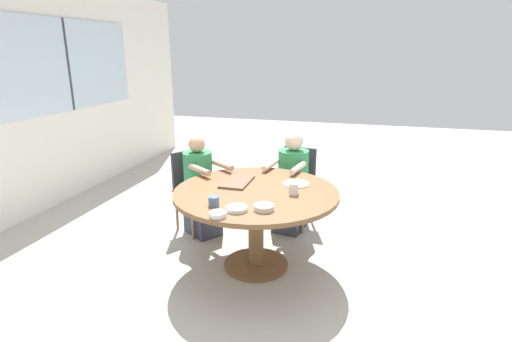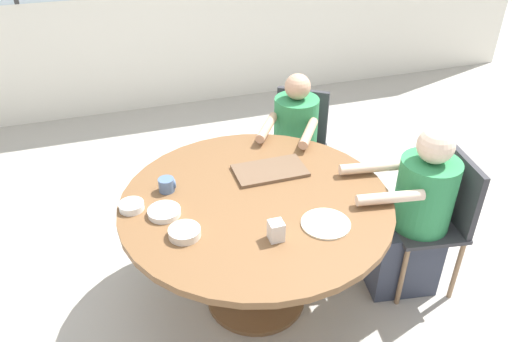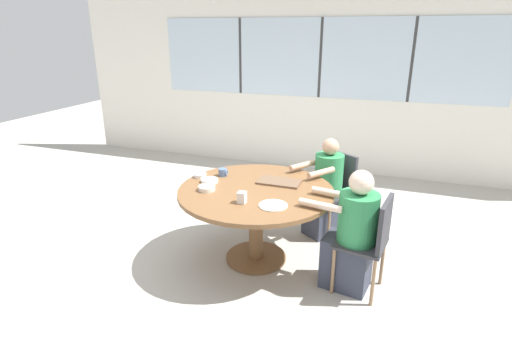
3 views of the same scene
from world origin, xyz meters
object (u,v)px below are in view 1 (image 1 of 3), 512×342
(bowl_fruit, at_px, (218,214))
(person_man_blue_shirt, at_px, (292,187))
(bowl_cereal, at_px, (264,207))
(chair_for_man_blue_shirt, at_px, (297,179))
(milk_carton_small, at_px, (294,189))
(coffee_mug, at_px, (214,201))
(bowl_white_shallow, at_px, (237,209))
(chair_for_woman_green_shirt, at_px, (192,183))
(person_woman_green_shirt, at_px, (201,191))

(bowl_fruit, bearing_deg, person_man_blue_shirt, -9.67)
(person_man_blue_shirt, relative_size, bowl_cereal, 7.01)
(chair_for_man_blue_shirt, xyz_separation_m, milk_carton_small, (-1.10, -0.16, 0.27))
(milk_carton_small, bearing_deg, coffee_mug, 127.21)
(bowl_white_shallow, height_order, bowl_cereal, bowl_cereal)
(person_man_blue_shirt, bearing_deg, bowl_white_shallow, 92.52)
(person_man_blue_shirt, bearing_deg, chair_for_woman_green_shirt, 24.94)
(coffee_mug, xyz_separation_m, bowl_fruit, (-0.21, -0.11, -0.02))
(coffee_mug, distance_m, bowl_fruit, 0.23)
(person_man_blue_shirt, bearing_deg, bowl_fruit, 89.69)
(person_woman_green_shirt, relative_size, bowl_cereal, 6.93)
(chair_for_man_blue_shirt, relative_size, bowl_cereal, 5.64)
(person_man_blue_shirt, bearing_deg, chair_for_man_blue_shirt, -90.00)
(person_man_blue_shirt, xyz_separation_m, milk_carton_small, (-0.93, -0.19, 0.31))
(person_woman_green_shirt, bearing_deg, bowl_fruit, 63.76)
(person_woman_green_shirt, height_order, person_man_blue_shirt, person_man_blue_shirt)
(chair_for_woman_green_shirt, bearing_deg, chair_for_man_blue_shirt, 147.58)
(milk_carton_small, xyz_separation_m, bowl_fruit, (-0.64, 0.46, -0.03))
(person_woman_green_shirt, distance_m, coffee_mug, 1.16)
(chair_for_man_blue_shirt, height_order, coffee_mug, chair_for_man_blue_shirt)
(chair_for_man_blue_shirt, distance_m, bowl_white_shallow, 1.61)
(chair_for_man_blue_shirt, bearing_deg, person_woman_green_shirt, 39.77)
(chair_for_woman_green_shirt, xyz_separation_m, person_woman_green_shirt, (-0.10, -0.14, -0.05))
(person_woman_green_shirt, relative_size, coffee_mug, 11.72)
(person_man_blue_shirt, distance_m, bowl_white_shallow, 1.45)
(milk_carton_small, height_order, bowl_fruit, milk_carton_small)
(person_woman_green_shirt, bearing_deg, chair_for_woman_green_shirt, -90.00)
(chair_for_woman_green_shirt, relative_size, bowl_fruit, 6.86)
(chair_for_woman_green_shirt, distance_m, chair_for_man_blue_shirt, 1.19)
(chair_for_woman_green_shirt, distance_m, coffee_mug, 1.29)
(person_man_blue_shirt, relative_size, milk_carton_small, 10.91)
(person_woman_green_shirt, distance_m, bowl_white_shallow, 1.30)
(chair_for_woman_green_shirt, height_order, person_woman_green_shirt, person_woman_green_shirt)
(bowl_white_shallow, xyz_separation_m, bowl_cereal, (0.07, -0.20, 0.01))
(milk_carton_small, bearing_deg, person_man_blue_shirt, 11.39)
(coffee_mug, height_order, bowl_white_shallow, coffee_mug)
(chair_for_man_blue_shirt, distance_m, bowl_fruit, 1.78)
(bowl_fruit, bearing_deg, bowl_white_shallow, -32.37)
(chair_for_woman_green_shirt, xyz_separation_m, milk_carton_small, (-0.64, -1.25, 0.27))
(chair_for_man_blue_shirt, height_order, bowl_cereal, chair_for_man_blue_shirt)
(coffee_mug, distance_m, bowl_cereal, 0.41)
(milk_carton_small, bearing_deg, bowl_fruit, 144.39)
(chair_for_woman_green_shirt, distance_m, person_man_blue_shirt, 1.11)
(bowl_cereal, distance_m, bowl_fruit, 0.37)
(person_woman_green_shirt, relative_size, bowl_fruit, 8.43)
(person_woman_green_shirt, xyz_separation_m, person_man_blue_shirt, (0.39, -0.93, 0.00))
(chair_for_woman_green_shirt, height_order, milk_carton_small, chair_for_woman_green_shirt)
(chair_for_woman_green_shirt, distance_m, person_woman_green_shirt, 0.17)
(milk_carton_small, bearing_deg, chair_for_woman_green_shirt, 63.06)
(chair_for_man_blue_shirt, bearing_deg, bowl_cereal, 99.47)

